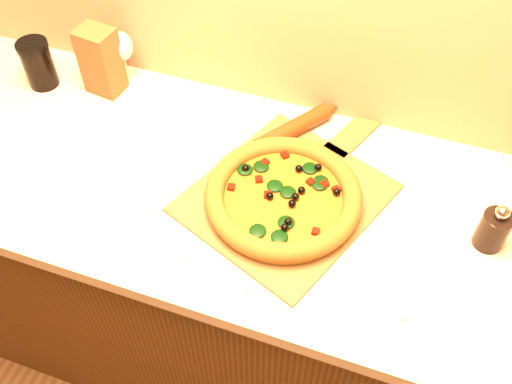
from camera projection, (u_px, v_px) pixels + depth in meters
name	position (u px, v px, depth m)	size (l,w,h in m)	color
cabinet	(246.00, 288.00, 1.72)	(2.80, 0.65, 0.86)	#472A0F
countertop	(243.00, 193.00, 1.38)	(2.84, 0.68, 0.04)	beige
pizza_peel	(290.00, 194.00, 1.35)	(0.51, 0.62, 0.01)	brown
pizza	(283.00, 197.00, 1.30)	(0.36, 0.36, 0.05)	#AE7A2B
pepper_grinder	(493.00, 229.00, 1.22)	(0.07, 0.07, 0.12)	black
rolling_pin	(293.00, 129.00, 1.46)	(0.20, 0.29, 0.05)	#55260E
wine_glass	(121.00, 48.00, 1.53)	(0.06, 0.06, 0.16)	silver
paper_bag	(101.00, 61.00, 1.52)	(0.09, 0.08, 0.19)	brown
dark_jar	(38.00, 64.00, 1.56)	(0.08, 0.08, 0.14)	black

